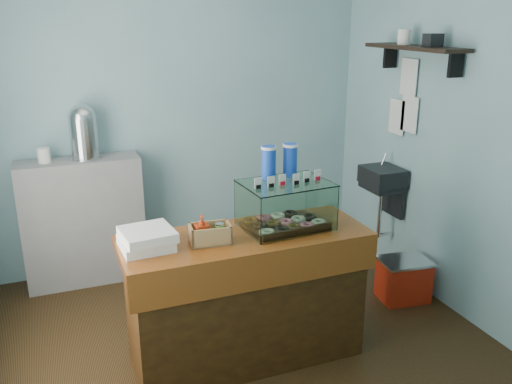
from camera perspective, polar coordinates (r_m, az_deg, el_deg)
name	(u,v)px	position (r m, az deg, el deg)	size (l,w,h in m)	color
ground	(234,336)	(4.11, -2.31, -14.91)	(3.50, 3.50, 0.00)	black
room_shell	(234,103)	(3.50, -2.30, 9.34)	(3.54, 3.04, 2.82)	#75A0AA
counter	(246,296)	(3.67, -1.05, -10.94)	(1.60, 0.60, 0.90)	#43280C
back_shelf	(84,222)	(4.88, -17.69, -2.99)	(1.00, 0.32, 1.10)	gray
display_case	(284,201)	(3.57, 2.93, -1.00)	(0.59, 0.45, 0.53)	#341B0F
condiment_crate	(209,233)	(3.34, -5.01, -4.33)	(0.26, 0.18, 0.19)	tan
pastry_boxes	(147,239)	(3.33, -11.44, -4.86)	(0.33, 0.33, 0.12)	white
coffee_urn	(83,131)	(4.68, -17.72, 6.18)	(0.25, 0.25, 0.46)	silver
red_cooler	(404,279)	(4.66, 15.27, -8.85)	(0.43, 0.35, 0.35)	red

